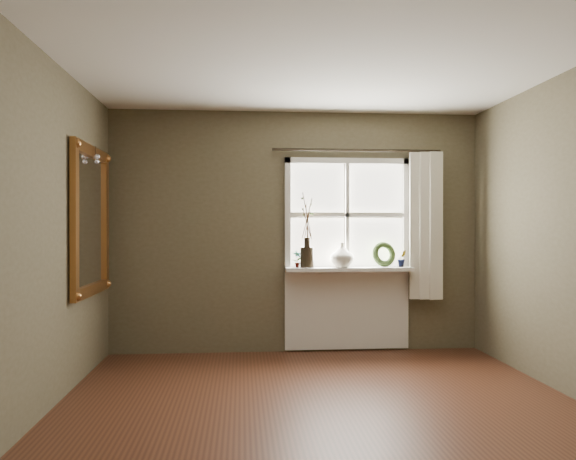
# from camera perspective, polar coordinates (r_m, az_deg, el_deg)

# --- Properties ---
(floor) EXTENTS (4.50, 4.50, 0.00)m
(floor) POSITION_cam_1_polar(r_m,az_deg,el_deg) (4.08, 4.15, -19.00)
(floor) COLOR #442215
(floor) RESTS_ON ground
(ceiling) EXTENTS (4.50, 4.50, 0.00)m
(ceiling) POSITION_cam_1_polar(r_m,az_deg,el_deg) (4.05, 4.17, 18.29)
(ceiling) COLOR silver
(ceiling) RESTS_ON ground
(wall_back) EXTENTS (4.00, 0.10, 2.60)m
(wall_back) POSITION_cam_1_polar(r_m,az_deg,el_deg) (6.14, 0.83, -0.16)
(wall_back) COLOR brown
(wall_back) RESTS_ON ground
(wall_left) EXTENTS (0.10, 4.50, 2.60)m
(wall_left) POSITION_cam_1_polar(r_m,az_deg,el_deg) (4.07, -25.65, -0.41)
(wall_left) COLOR brown
(wall_left) RESTS_ON ground
(wall_front) EXTENTS (4.00, 0.10, 2.60)m
(wall_front) POSITION_cam_1_polar(r_m,az_deg,el_deg) (1.62, 16.85, -1.40)
(wall_front) COLOR brown
(wall_front) RESTS_ON ground
(window_frame) EXTENTS (1.36, 0.06, 1.24)m
(window_frame) POSITION_cam_1_polar(r_m,az_deg,el_deg) (6.14, 6.01, 1.51)
(window_frame) COLOR silver
(window_frame) RESTS_ON wall_back
(window_sill) EXTENTS (1.36, 0.26, 0.04)m
(window_sill) POSITION_cam_1_polar(r_m,az_deg,el_deg) (6.05, 6.20, -3.96)
(window_sill) COLOR silver
(window_sill) RESTS_ON wall_back
(window_apron) EXTENTS (1.36, 0.04, 0.88)m
(window_apron) POSITION_cam_1_polar(r_m,az_deg,el_deg) (6.21, 6.01, -7.94)
(window_apron) COLOR silver
(window_apron) RESTS_ON ground
(dark_jug) EXTENTS (0.18, 0.18, 0.22)m
(dark_jug) POSITION_cam_1_polar(r_m,az_deg,el_deg) (5.97, 1.95, -2.78)
(dark_jug) COLOR black
(dark_jug) RESTS_ON window_sill
(cream_vase) EXTENTS (0.27, 0.27, 0.26)m
(cream_vase) POSITION_cam_1_polar(r_m,az_deg,el_deg) (6.03, 5.51, -2.54)
(cream_vase) COLOR beige
(cream_vase) RESTS_ON window_sill
(wreath) EXTENTS (0.30, 0.19, 0.28)m
(wreath) POSITION_cam_1_polar(r_m,az_deg,el_deg) (6.17, 9.71, -2.72)
(wreath) COLOR #2D401C
(wreath) RESTS_ON window_sill
(potted_plant_left) EXTENTS (0.11, 0.10, 0.18)m
(potted_plant_left) POSITION_cam_1_polar(r_m,az_deg,el_deg) (5.96, 0.92, -2.97)
(potted_plant_left) COLOR #2D401C
(potted_plant_left) RESTS_ON window_sill
(potted_plant_right) EXTENTS (0.12, 0.10, 0.18)m
(potted_plant_right) POSITION_cam_1_polar(r_m,az_deg,el_deg) (6.18, 11.50, -2.85)
(potted_plant_right) COLOR #2D401C
(potted_plant_right) RESTS_ON window_sill
(curtain) EXTENTS (0.36, 0.12, 1.59)m
(curtain) POSITION_cam_1_polar(r_m,az_deg,el_deg) (6.26, 13.76, 0.43)
(curtain) COLOR beige
(curtain) RESTS_ON wall_back
(curtain_rod) EXTENTS (1.84, 0.03, 0.03)m
(curtain_rod) POSITION_cam_1_polar(r_m,az_deg,el_deg) (6.16, 7.04, 8.04)
(curtain_rod) COLOR black
(curtain_rod) RESTS_ON wall_back
(gilt_mirror) EXTENTS (0.10, 1.14, 1.35)m
(gilt_mirror) POSITION_cam_1_polar(r_m,az_deg,el_deg) (5.41, -19.39, 0.94)
(gilt_mirror) COLOR white
(gilt_mirror) RESTS_ON wall_left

